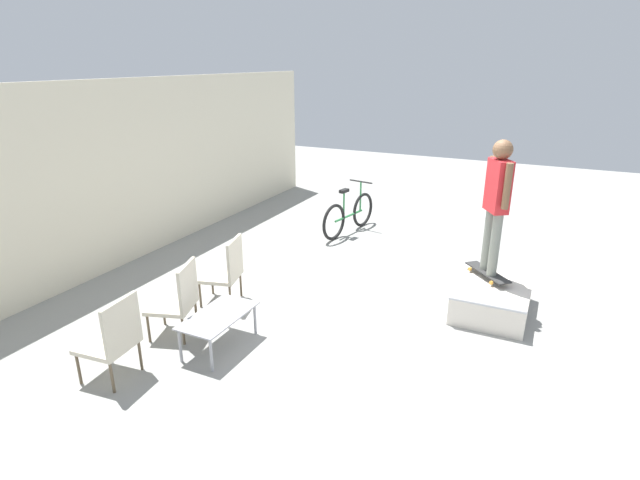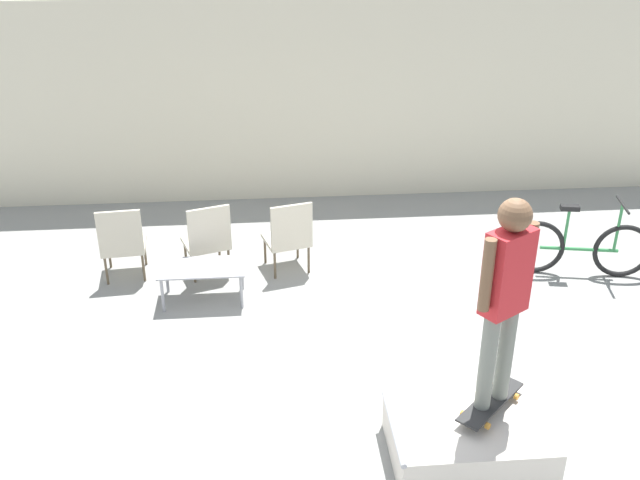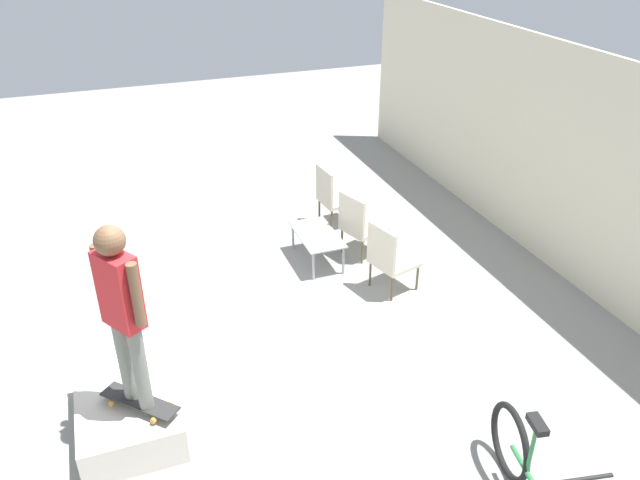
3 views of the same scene
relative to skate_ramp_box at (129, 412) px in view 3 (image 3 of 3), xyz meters
name	(u,v)px [view 3 (image 3 of 3)]	position (x,y,z in m)	size (l,w,h in m)	color
ground_plane	(244,347)	(-0.82, 1.34, -0.20)	(24.00, 24.00, 0.00)	gray
house_wall_back	(585,175)	(-0.82, 5.87, 1.30)	(12.00, 0.06, 3.00)	beige
skate_ramp_box	(129,412)	(0.00, 0.00, 0.00)	(1.30, 0.94, 0.42)	silver
skateboard_on_ramp	(140,401)	(0.21, 0.12, 0.28)	(0.71, 0.70, 0.07)	#2D2D2D
person_skater	(121,304)	(0.21, 0.12, 1.38)	(0.50, 0.37, 1.83)	gray
coffee_table	(317,237)	(-2.36, 2.81, 0.19)	(0.99, 0.54, 0.44)	#9E9EA3
patio_chair_left	(332,195)	(-3.35, 3.42, 0.31)	(0.57, 0.57, 0.96)	brown
patio_chair_center	(359,223)	(-2.33, 3.43, 0.31)	(0.66, 0.66, 0.96)	brown
patio_chair_right	(389,257)	(-1.33, 3.43, 0.31)	(0.64, 0.64, 0.96)	brown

